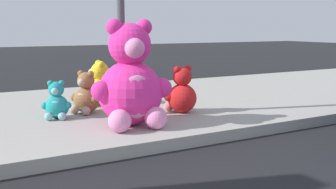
{
  "coord_description": "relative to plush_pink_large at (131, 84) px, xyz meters",
  "views": [
    {
      "loc": [
        -1.06,
        -0.79,
        1.4
      ],
      "look_at": [
        1.31,
        3.6,
        0.55
      ],
      "focal_mm": 42.01,
      "sensor_mm": 36.0,
      "label": 1
    }
  ],
  "objects": [
    {
      "name": "sidewalk",
      "position": [
        -0.89,
        1.39,
        -0.62
      ],
      "size": [
        28.0,
        4.4,
        0.15
      ],
      "primitive_type": "cube",
      "color": "#9E9B93",
      "rests_on": "ground_plane"
    },
    {
      "name": "plush_pink_large",
      "position": [
        0.0,
        0.0,
        0.0
      ],
      "size": [
        1.04,
        0.94,
        1.36
      ],
      "color": "#F22D93",
      "rests_on": "sidewalk"
    },
    {
      "name": "plush_teal",
      "position": [
        -0.77,
        0.84,
        -0.33
      ],
      "size": [
        0.39,
        0.38,
        0.54
      ],
      "color": "teal",
      "rests_on": "sidewalk"
    },
    {
      "name": "plush_yellow",
      "position": [
        0.07,
        1.52,
        -0.25
      ],
      "size": [
        0.5,
        0.56,
        0.73
      ],
      "color": "yellow",
      "rests_on": "sidewalk"
    },
    {
      "name": "plush_brown",
      "position": [
        -0.3,
        1.01,
        -0.29
      ],
      "size": [
        0.45,
        0.44,
        0.63
      ],
      "color": "olive",
      "rests_on": "sidewalk"
    },
    {
      "name": "plush_red",
      "position": [
        0.96,
        0.37,
        -0.26
      ],
      "size": [
        0.54,
        0.48,
        0.71
      ],
      "color": "red",
      "rests_on": "sidewalk"
    }
  ]
}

